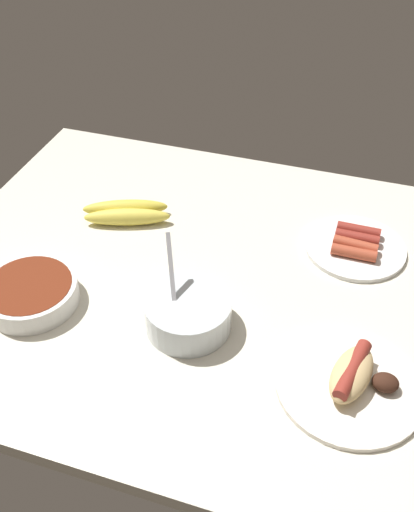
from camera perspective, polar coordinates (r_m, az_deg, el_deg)
ground_plane at (r=115.33cm, az=1.75°, el=-2.87°), size 120.00×90.00×3.00cm
bowl_coleslaw at (r=103.36cm, az=-1.90°, el=-5.55°), size 15.68×15.68×15.64cm
banana_bunch at (r=129.25cm, az=-7.99°, el=4.29°), size 20.72×13.00×3.78cm
plate_sausages at (r=124.40cm, az=14.45°, el=1.02°), size 21.04×21.04×3.34cm
plate_hotdog_assembled at (r=98.79cm, az=14.09°, el=-11.79°), size 24.32×24.32×5.61cm
bowl_chili at (r=113.18cm, az=-17.06°, el=-3.43°), size 17.81×17.81×4.43cm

